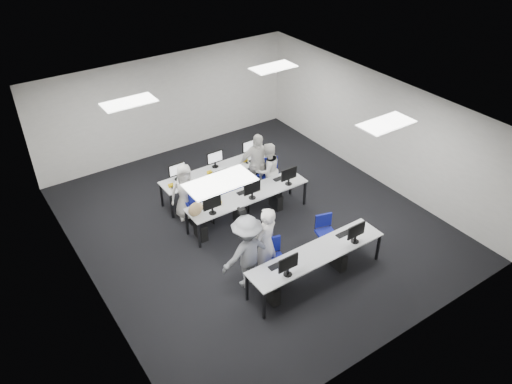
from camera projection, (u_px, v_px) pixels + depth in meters
room at (253, 171)px, 11.57m from camera, size 9.00×9.02×3.00m
ceiling_panels at (252, 112)px, 10.74m from camera, size 5.20×4.60×0.02m
desk_front at (317, 254)px, 10.38m from camera, size 3.20×0.70×0.73m
desk_mid at (248, 196)px, 12.17m from camera, size 3.20×0.70×0.73m
desk_back at (219, 171)px, 13.13m from camera, size 3.20×0.70×0.73m
equipment_front at (309, 270)px, 10.46m from camera, size 2.51×0.41×1.19m
equipment_mid at (242, 210)px, 12.25m from camera, size 2.91×0.41×1.19m
equipment_back at (225, 179)px, 13.41m from camera, size 2.91×0.41×1.19m
chair_0 at (274, 267)px, 10.60m from camera, size 0.57×0.60×0.96m
chair_1 at (325, 239)px, 11.45m from camera, size 0.52×0.55×0.85m
chair_2 at (202, 214)px, 12.23m from camera, size 0.49×0.52×0.86m
chair_3 at (239, 200)px, 12.74m from camera, size 0.51×0.53×0.85m
chair_4 at (271, 183)px, 13.35m from camera, size 0.63×0.65×0.98m
chair_5 at (196, 208)px, 12.39m from camera, size 0.53×0.57×0.99m
chair_6 at (225, 195)px, 12.92m from camera, size 0.56×0.58×0.91m
chair_7 at (266, 180)px, 13.55m from camera, size 0.51×0.53×0.81m
handbag at (196, 209)px, 11.36m from camera, size 0.46×0.36×0.32m
student_0 at (265, 244)px, 10.37m from camera, size 0.73×0.59×1.76m
student_1 at (268, 170)px, 13.04m from camera, size 0.77×0.62×1.51m
student_2 at (185, 192)px, 12.20m from camera, size 0.85×0.70×1.50m
student_3 at (257, 165)px, 13.03m from camera, size 1.11×0.72×1.76m
photographer at (247, 252)px, 10.17m from camera, size 1.12×0.65×1.73m
dslr_camera at (242, 211)px, 9.77m from camera, size 0.14×0.18×0.10m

